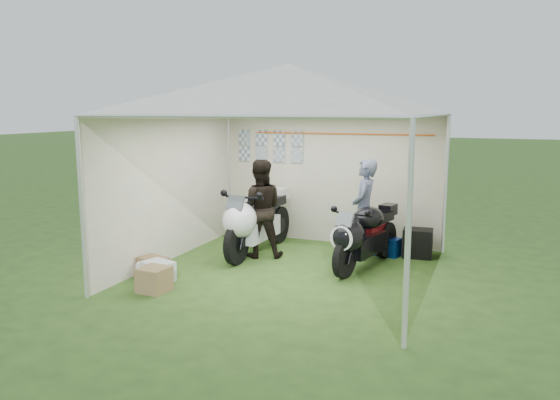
{
  "coord_description": "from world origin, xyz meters",
  "views": [
    {
      "loc": [
        2.76,
        -7.28,
        2.39
      ],
      "look_at": [
        -0.28,
        0.35,
        1.0
      ],
      "focal_mm": 35.0,
      "sensor_mm": 36.0,
      "label": 1
    }
  ],
  "objects_px": {
    "crate_3": "(153,266)",
    "motorcycle_black": "(363,234)",
    "equipment_box": "(418,243)",
    "motorcycle_white": "(255,218)",
    "canopy_tent": "(290,95)",
    "person_dark_jacket": "(260,209)",
    "crate_0": "(158,271)",
    "paddock_stand": "(387,247)",
    "crate_2": "(150,269)",
    "person_blue_jacket": "(364,209)",
    "crate_1": "(154,279)"
  },
  "relations": [
    {
      "from": "canopy_tent",
      "to": "person_dark_jacket",
      "type": "relative_size",
      "value": 3.56
    },
    {
      "from": "canopy_tent",
      "to": "crate_2",
      "type": "xyz_separation_m",
      "value": [
        -1.75,
        -1.02,
        -2.46
      ]
    },
    {
      "from": "canopy_tent",
      "to": "motorcycle_black",
      "type": "distance_m",
      "value": 2.33
    },
    {
      "from": "paddock_stand",
      "to": "crate_2",
      "type": "bearing_deg",
      "value": -140.55
    },
    {
      "from": "motorcycle_white",
      "to": "crate_0",
      "type": "bearing_deg",
      "value": -108.49
    },
    {
      "from": "equipment_box",
      "to": "crate_3",
      "type": "distance_m",
      "value": 4.19
    },
    {
      "from": "motorcycle_black",
      "to": "crate_2",
      "type": "bearing_deg",
      "value": -136.83
    },
    {
      "from": "motorcycle_white",
      "to": "motorcycle_black",
      "type": "distance_m",
      "value": 1.84
    },
    {
      "from": "person_dark_jacket",
      "to": "crate_0",
      "type": "xyz_separation_m",
      "value": [
        -0.8,
        -1.7,
        -0.66
      ]
    },
    {
      "from": "paddock_stand",
      "to": "person_blue_jacket",
      "type": "relative_size",
      "value": 0.25
    },
    {
      "from": "paddock_stand",
      "to": "crate_1",
      "type": "distance_m",
      "value": 3.84
    },
    {
      "from": "person_blue_jacket",
      "to": "motorcycle_black",
      "type": "bearing_deg",
      "value": 9.44
    },
    {
      "from": "canopy_tent",
      "to": "person_dark_jacket",
      "type": "xyz_separation_m",
      "value": [
        -0.74,
        0.58,
        -1.78
      ]
    },
    {
      "from": "person_blue_jacket",
      "to": "person_dark_jacket",
      "type": "bearing_deg",
      "value": -74.84
    },
    {
      "from": "equipment_box",
      "to": "crate_0",
      "type": "height_order",
      "value": "equipment_box"
    },
    {
      "from": "crate_0",
      "to": "crate_1",
      "type": "relative_size",
      "value": 1.14
    },
    {
      "from": "paddock_stand",
      "to": "person_dark_jacket",
      "type": "distance_m",
      "value": 2.18
    },
    {
      "from": "canopy_tent",
      "to": "equipment_box",
      "type": "distance_m",
      "value": 3.24
    },
    {
      "from": "motorcycle_black",
      "to": "paddock_stand",
      "type": "bearing_deg",
      "value": 90.0
    },
    {
      "from": "motorcycle_white",
      "to": "paddock_stand",
      "type": "bearing_deg",
      "value": 21.63
    },
    {
      "from": "motorcycle_white",
      "to": "crate_0",
      "type": "relative_size",
      "value": 5.32
    },
    {
      "from": "motorcycle_black",
      "to": "crate_1",
      "type": "height_order",
      "value": "motorcycle_black"
    },
    {
      "from": "motorcycle_black",
      "to": "equipment_box",
      "type": "xyz_separation_m",
      "value": [
        0.67,
        0.97,
        -0.3
      ]
    },
    {
      "from": "crate_2",
      "to": "crate_3",
      "type": "relative_size",
      "value": 0.77
    },
    {
      "from": "crate_2",
      "to": "crate_3",
      "type": "distance_m",
      "value": 0.08
    },
    {
      "from": "canopy_tent",
      "to": "motorcycle_black",
      "type": "bearing_deg",
      "value": 28.7
    },
    {
      "from": "canopy_tent",
      "to": "paddock_stand",
      "type": "distance_m",
      "value": 3.03
    },
    {
      "from": "crate_1",
      "to": "crate_0",
      "type": "bearing_deg",
      "value": 117.65
    },
    {
      "from": "equipment_box",
      "to": "crate_2",
      "type": "distance_m",
      "value": 4.23
    },
    {
      "from": "canopy_tent",
      "to": "crate_1",
      "type": "relative_size",
      "value": 15.58
    },
    {
      "from": "motorcycle_white",
      "to": "equipment_box",
      "type": "height_order",
      "value": "motorcycle_white"
    },
    {
      "from": "canopy_tent",
      "to": "person_blue_jacket",
      "type": "height_order",
      "value": "canopy_tent"
    },
    {
      "from": "person_dark_jacket",
      "to": "crate_0",
      "type": "relative_size",
      "value": 3.84
    },
    {
      "from": "person_blue_jacket",
      "to": "motorcycle_white",
      "type": "bearing_deg",
      "value": -78.97
    },
    {
      "from": "crate_2",
      "to": "crate_1",
      "type": "bearing_deg",
      "value": -50.08
    },
    {
      "from": "motorcycle_white",
      "to": "crate_2",
      "type": "xyz_separation_m",
      "value": [
        -0.89,
        -1.7,
        -0.49
      ]
    },
    {
      "from": "motorcycle_white",
      "to": "crate_3",
      "type": "height_order",
      "value": "motorcycle_white"
    },
    {
      "from": "motorcycle_white",
      "to": "crate_1",
      "type": "xyz_separation_m",
      "value": [
        -0.48,
        -2.19,
        -0.44
      ]
    },
    {
      "from": "person_dark_jacket",
      "to": "crate_1",
      "type": "xyz_separation_m",
      "value": [
        -0.59,
        -2.1,
        -0.63
      ]
    },
    {
      "from": "crate_3",
      "to": "crate_1",
      "type": "bearing_deg",
      "value": -54.15
    },
    {
      "from": "person_dark_jacket",
      "to": "crate_1",
      "type": "height_order",
      "value": "person_dark_jacket"
    },
    {
      "from": "paddock_stand",
      "to": "crate_1",
      "type": "xyz_separation_m",
      "value": [
        -2.52,
        -2.9,
        0.01
      ]
    },
    {
      "from": "motorcycle_black",
      "to": "crate_2",
      "type": "xyz_separation_m",
      "value": [
        -2.73,
        -1.55,
        -0.42
      ]
    },
    {
      "from": "equipment_box",
      "to": "crate_3",
      "type": "height_order",
      "value": "equipment_box"
    },
    {
      "from": "person_blue_jacket",
      "to": "crate_2",
      "type": "distance_m",
      "value": 3.43
    },
    {
      "from": "paddock_stand",
      "to": "crate_0",
      "type": "bearing_deg",
      "value": -137.36
    },
    {
      "from": "crate_1",
      "to": "crate_3",
      "type": "bearing_deg",
      "value": 125.85
    },
    {
      "from": "crate_0",
      "to": "crate_1",
      "type": "height_order",
      "value": "crate_1"
    },
    {
      "from": "crate_3",
      "to": "motorcycle_black",
      "type": "bearing_deg",
      "value": 28.45
    },
    {
      "from": "crate_2",
      "to": "canopy_tent",
      "type": "bearing_deg",
      "value": 30.25
    }
  ]
}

